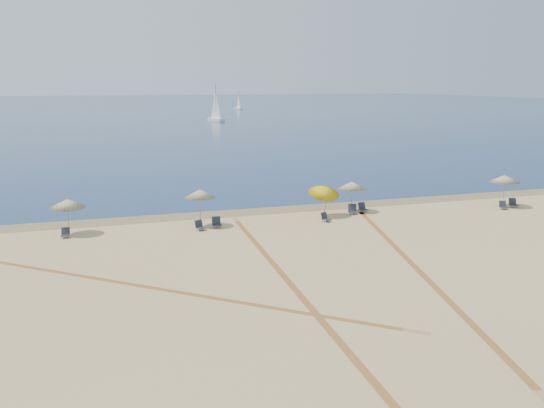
{
  "coord_description": "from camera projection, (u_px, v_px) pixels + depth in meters",
  "views": [
    {
      "loc": [
        -13.09,
        -19.22,
        9.63
      ],
      "look_at": [
        0.0,
        20.0,
        1.3
      ],
      "focal_mm": 40.28,
      "sensor_mm": 36.0,
      "label": 1
    }
  ],
  "objects": [
    {
      "name": "chair_4",
      "position": [
        325.0,
        218.0,
        42.62
      ],
      "size": [
        0.73,
        0.78,
        0.64
      ],
      "rotation": [
        0.0,
        0.0,
        0.4
      ],
      "color": "black",
      "rests_on": "ground"
    },
    {
      "name": "umbrella_4",
      "position": [
        352.0,
        185.0,
        45.42
      ],
      "size": [
        2.13,
        2.13,
        2.37
      ],
      "color": "gray",
      "rests_on": "ground"
    },
    {
      "name": "ocean",
      "position": [
        102.0,
        107.0,
        233.06
      ],
      "size": [
        500.0,
        500.0,
        0.0
      ],
      "primitive_type": "plane",
      "color": "#0C2151",
      "rests_on": "ground"
    },
    {
      "name": "chair_7",
      "position": [
        503.0,
        206.0,
        46.75
      ],
      "size": [
        0.7,
        0.76,
        0.64
      ],
      "rotation": [
        0.0,
        0.0,
        -0.34
      ],
      "color": "black",
      "rests_on": "ground"
    },
    {
      "name": "chair_3",
      "position": [
        217.0,
        223.0,
        40.97
      ],
      "size": [
        0.63,
        0.72,
        0.7
      ],
      "rotation": [
        0.0,
        0.0,
        -0.08
      ],
      "color": "black",
      "rests_on": "ground"
    },
    {
      "name": "chair_8",
      "position": [
        513.0,
        203.0,
        47.52
      ],
      "size": [
        0.72,
        0.8,
        0.69
      ],
      "rotation": [
        0.0,
        0.0,
        -0.25
      ],
      "color": "black",
      "rests_on": "ground"
    },
    {
      "name": "chair_5",
      "position": [
        352.0,
        210.0,
        45.06
      ],
      "size": [
        0.82,
        0.88,
        0.73
      ],
      "rotation": [
        0.0,
        0.0,
        -0.36
      ],
      "color": "black",
      "rests_on": "ground"
    },
    {
      "name": "sailboat_1",
      "position": [
        238.0,
        103.0,
        215.85
      ],
      "size": [
        1.74,
        4.7,
        6.84
      ],
      "rotation": [
        0.0,
        0.0,
        0.13
      ],
      "color": "white",
      "rests_on": "ocean"
    },
    {
      "name": "chair_2",
      "position": [
        200.0,
        226.0,
        40.15
      ],
      "size": [
        0.72,
        0.78,
        0.65
      ],
      "rotation": [
        0.0,
        0.0,
        0.34
      ],
      "color": "black",
      "rests_on": "ground"
    },
    {
      "name": "umbrella_2",
      "position": [
        200.0,
        194.0,
        40.74
      ],
      "size": [
        2.06,
        2.06,
        2.62
      ],
      "color": "gray",
      "rests_on": "ground"
    },
    {
      "name": "ground",
      "position": [
        434.0,
        332.0,
        23.84
      ],
      "size": [
        160.0,
        160.0,
        0.0
      ],
      "primitive_type": "plane",
      "color": "tan",
      "rests_on": "ground"
    },
    {
      "name": "tire_tracks",
      "position": [
        280.0,
        276.0,
        30.68
      ],
      "size": [
        52.22,
        40.33,
        0.0
      ],
      "color": "tan",
      "rests_on": "ground"
    },
    {
      "name": "chair_1",
      "position": [
        65.0,
        233.0,
        38.26
      ],
      "size": [
        0.57,
        0.65,
        0.62
      ],
      "rotation": [
        0.0,
        0.0,
        -0.11
      ],
      "color": "black",
      "rests_on": "ground"
    },
    {
      "name": "umbrella_3",
      "position": [
        324.0,
        190.0,
        43.79
      ],
      "size": [
        2.25,
        2.29,
        2.64
      ],
      "color": "gray",
      "rests_on": "ground"
    },
    {
      "name": "umbrella_5",
      "position": [
        505.0,
        179.0,
        47.28
      ],
      "size": [
        2.34,
        2.34,
        2.57
      ],
      "color": "gray",
      "rests_on": "ground"
    },
    {
      "name": "wet_sand",
      "position": [
        255.0,
        211.0,
        46.16
      ],
      "size": [
        500.0,
        500.0,
        0.0
      ],
      "primitive_type": "plane",
      "color": "olive",
      "rests_on": "ground"
    },
    {
      "name": "umbrella_1",
      "position": [
        67.0,
        203.0,
        38.61
      ],
      "size": [
        2.18,
        2.2,
        2.39
      ],
      "color": "gray",
      "rests_on": "ground"
    },
    {
      "name": "sailboat_0",
      "position": [
        216.0,
        110.0,
        150.43
      ],
      "size": [
        3.22,
        6.2,
        8.96
      ],
      "rotation": [
        0.0,
        0.0,
        0.3
      ],
      "color": "white",
      "rests_on": "ocean"
    },
    {
      "name": "chair_6",
      "position": [
        363.0,
        208.0,
        45.86
      ],
      "size": [
        0.64,
        0.73,
        0.69
      ],
      "rotation": [
        0.0,
        0.0,
        0.11
      ],
      "color": "black",
      "rests_on": "ground"
    }
  ]
}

